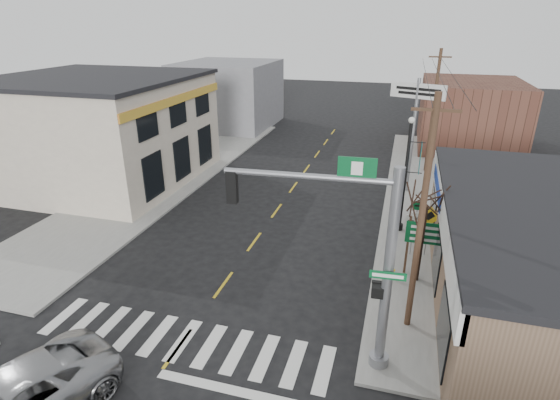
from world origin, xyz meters
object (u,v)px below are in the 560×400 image
(guide_sign, at_px, (424,239))
(lamp_post, at_px, (408,167))
(utility_pole_near, at_px, (421,218))
(traffic_signal_pole, at_px, (362,249))
(bare_tree, at_px, (428,192))
(fire_hydrant, at_px, (391,270))
(utility_pole_far, at_px, (433,111))
(dance_center_sign, at_px, (416,108))

(guide_sign, relative_size, lamp_post, 0.45)
(guide_sign, xyz_separation_m, utility_pole_near, (-0.45, -3.53, 2.51))
(traffic_signal_pole, distance_m, bare_tree, 5.78)
(lamp_post, xyz_separation_m, utility_pole_near, (0.46, -7.84, 0.81))
(traffic_signal_pole, distance_m, fire_hydrant, 6.53)
(lamp_post, bearing_deg, guide_sign, -91.74)
(utility_pole_near, bearing_deg, lamp_post, 92.85)
(lamp_post, xyz_separation_m, bare_tree, (0.77, -4.72, 0.57))
(lamp_post, bearing_deg, utility_pole_far, 68.39)
(guide_sign, distance_m, utility_pole_far, 15.05)
(traffic_signal_pole, xyz_separation_m, utility_pole_near, (1.68, 2.31, 0.19))
(traffic_signal_pole, xyz_separation_m, lamp_post, (1.22, 10.15, -0.62))
(dance_center_sign, height_order, utility_pole_near, utility_pole_near)
(fire_hydrant, distance_m, utility_pole_near, 4.96)
(guide_sign, distance_m, lamp_post, 4.72)
(utility_pole_near, bearing_deg, utility_pole_far, 86.36)
(traffic_signal_pole, relative_size, guide_sign, 2.53)
(lamp_post, relative_size, bare_tree, 1.16)
(traffic_signal_pole, xyz_separation_m, utility_pole_far, (2.68, 20.65, 0.28))
(traffic_signal_pole, relative_size, utility_pole_near, 0.82)
(guide_sign, xyz_separation_m, dance_center_sign, (-0.70, 10.32, 3.53))
(guide_sign, height_order, fire_hydrant, guide_sign)
(traffic_signal_pole, bearing_deg, guide_sign, 66.27)
(traffic_signal_pole, height_order, utility_pole_near, utility_pole_near)
(traffic_signal_pole, distance_m, lamp_post, 10.24)
(utility_pole_near, bearing_deg, dance_center_sign, 90.55)
(bare_tree, bearing_deg, traffic_signal_pole, -110.15)
(lamp_post, bearing_deg, traffic_signal_pole, -110.51)
(bare_tree, bearing_deg, lamp_post, 99.31)
(dance_center_sign, bearing_deg, fire_hydrant, -72.37)
(traffic_signal_pole, xyz_separation_m, guide_sign, (2.13, 5.83, -2.31))
(bare_tree, xyz_separation_m, utility_pole_near, (-0.31, -3.12, 0.24))
(traffic_signal_pole, distance_m, dance_center_sign, 16.26)
(dance_center_sign, bearing_deg, utility_pole_far, 94.49)
(guide_sign, bearing_deg, dance_center_sign, 93.58)
(dance_center_sign, bearing_deg, lamp_post, -71.81)
(fire_hydrant, height_order, utility_pole_far, utility_pole_far)
(guide_sign, distance_m, fire_hydrant, 1.90)
(guide_sign, xyz_separation_m, utility_pole_far, (0.56, 14.82, 2.59))
(utility_pole_near, bearing_deg, bare_tree, 83.76)
(guide_sign, relative_size, bare_tree, 0.53)
(guide_sign, bearing_deg, utility_pole_near, -97.60)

